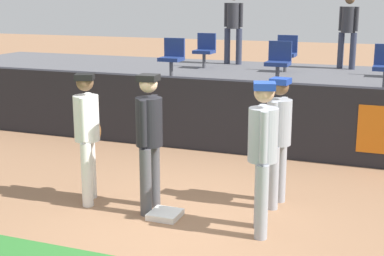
# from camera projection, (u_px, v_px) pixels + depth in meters

# --- Properties ---
(ground_plane) EXTENTS (60.00, 60.00, 0.00)m
(ground_plane) POSITION_uv_depth(u_px,v_px,m) (182.00, 224.00, 7.16)
(ground_plane) COLOR #936B4C
(first_base) EXTENTS (0.40, 0.40, 0.08)m
(first_base) POSITION_uv_depth(u_px,v_px,m) (165.00, 214.00, 7.37)
(first_base) COLOR white
(first_base) RESTS_ON ground_plane
(player_fielder_home) EXTENTS (0.46, 0.59, 1.84)m
(player_fielder_home) POSITION_uv_depth(u_px,v_px,m) (87.00, 129.00, 7.72)
(player_fielder_home) COLOR white
(player_fielder_home) RESTS_ON ground_plane
(player_runner_visitor) EXTENTS (0.44, 0.51, 1.89)m
(player_runner_visitor) POSITION_uv_depth(u_px,v_px,m) (263.00, 148.00, 6.66)
(player_runner_visitor) COLOR #9EA3AD
(player_runner_visitor) RESTS_ON ground_plane
(player_coach_visitor) EXTENTS (0.38, 0.50, 1.80)m
(player_coach_visitor) POSITION_uv_depth(u_px,v_px,m) (279.00, 133.00, 7.58)
(player_coach_visitor) COLOR #9EA3AD
(player_coach_visitor) RESTS_ON ground_plane
(player_umpire) EXTENTS (0.38, 0.52, 1.87)m
(player_umpire) POSITION_uv_depth(u_px,v_px,m) (149.00, 134.00, 7.38)
(player_umpire) COLOR #4C4C51
(player_umpire) RESTS_ON ground_plane
(field_wall) EXTENTS (18.00, 0.26, 1.36)m
(field_wall) POSITION_uv_depth(u_px,v_px,m) (253.00, 118.00, 10.18)
(field_wall) COLOR black
(field_wall) RESTS_ON ground_plane
(bleacher_platform) EXTENTS (18.00, 4.80, 1.14)m
(bleacher_platform) POSITION_uv_depth(u_px,v_px,m) (282.00, 100.00, 12.55)
(bleacher_platform) COLOR #59595E
(bleacher_platform) RESTS_ON ground_plane
(seat_back_center) EXTENTS (0.47, 0.44, 0.84)m
(seat_back_center) POSITION_uv_depth(u_px,v_px,m) (286.00, 51.00, 12.95)
(seat_back_center) COLOR #4C4C51
(seat_back_center) RESTS_ON bleacher_platform
(seat_front_center) EXTENTS (0.47, 0.44, 0.84)m
(seat_front_center) POSITION_uv_depth(u_px,v_px,m) (279.00, 60.00, 11.24)
(seat_front_center) COLOR #4C4C51
(seat_front_center) RESTS_ON bleacher_platform
(seat_front_left) EXTENTS (0.47, 0.44, 0.84)m
(seat_front_left) POSITION_uv_depth(u_px,v_px,m) (172.00, 55.00, 12.05)
(seat_front_left) COLOR #4C4C51
(seat_front_left) RESTS_ON bleacher_platform
(seat_back_left) EXTENTS (0.47, 0.44, 0.84)m
(seat_back_left) POSITION_uv_depth(u_px,v_px,m) (205.00, 49.00, 13.64)
(seat_back_left) COLOR #4C4C51
(seat_back_left) RESTS_ON bleacher_platform
(spectator_hooded) EXTENTS (0.52, 0.40, 1.86)m
(spectator_hooded) POSITION_uv_depth(u_px,v_px,m) (233.00, 22.00, 14.27)
(spectator_hooded) COLOR #33384C
(spectator_hooded) RESTS_ON bleacher_platform
(spectator_capped) EXTENTS (0.47, 0.43, 1.77)m
(spectator_capped) POSITION_uv_depth(u_px,v_px,m) (348.00, 26.00, 13.32)
(spectator_capped) COLOR #33384C
(spectator_capped) RESTS_ON bleacher_platform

